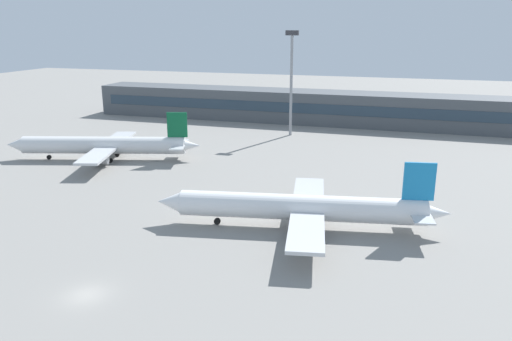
{
  "coord_description": "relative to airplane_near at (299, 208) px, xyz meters",
  "views": [
    {
      "loc": [
        30.81,
        -39.35,
        27.24
      ],
      "look_at": [
        6.26,
        40.0,
        3.0
      ],
      "focal_mm": 35.12,
      "sensor_mm": 36.0,
      "label": 1
    }
  ],
  "objects": [
    {
      "name": "floodlight_tower_west",
      "position": [
        -15.38,
        59.41,
        11.95
      ],
      "size": [
        3.2,
        0.8,
        25.95
      ],
      "color": "gray",
      "rests_on": "ground_plane"
    },
    {
      "name": "ground_plane",
      "position": [
        -17.37,
        15.84,
        -3.05
      ],
      "size": [
        400.0,
        400.0,
        0.0
      ],
      "primitive_type": "plane",
      "color": "gray"
    },
    {
      "name": "airplane_near",
      "position": [
        0.0,
        0.0,
        0.0
      ],
      "size": [
        40.27,
        28.39,
        10.0
      ],
      "color": "white",
      "rests_on": "ground_plane"
    },
    {
      "name": "airplane_mid",
      "position": [
        -47.16,
        24.08,
        0.02
      ],
      "size": [
        39.87,
        28.36,
        10.06
      ],
      "color": "silver",
      "rests_on": "ground_plane"
    },
    {
      "name": "terminal_building",
      "position": [
        -17.37,
        78.22,
        1.45
      ],
      "size": [
        123.44,
        12.13,
        9.0
      ],
      "color": "#4C5156",
      "rests_on": "ground_plane"
    }
  ]
}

